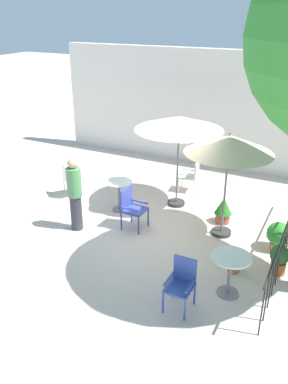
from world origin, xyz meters
TOP-DOWN VIEW (x-y plane):
  - ground_plane at (0.00, 0.00)m, footprint 60.00×60.00m
  - villa_facade at (0.00, 4.60)m, footprint 10.30×0.30m
  - terrace_railing at (3.03, 0.00)m, footprint 0.03×4.93m
  - patio_umbrella_0 at (0.15, 1.37)m, footprint 2.13×2.13m
  - patio_umbrella_1 at (1.62, 0.44)m, footprint 1.84×1.84m
  - cafe_table_0 at (2.32, -1.52)m, footprint 0.70×0.70m
  - cafe_table_1 at (-1.00, 0.45)m, footprint 0.65×0.65m
  - patio_chair_0 at (-2.55, 0.61)m, footprint 0.66×0.67m
  - patio_chair_1 at (-0.32, -0.18)m, footprint 0.50×0.50m
  - patio_chair_2 at (1.69, -2.18)m, footprint 0.43×0.48m
  - patio_chair_3 at (0.19, 2.31)m, footprint 0.53×0.49m
  - potted_plant_0 at (1.48, 0.98)m, footprint 0.41×0.41m
  - potted_plant_1 at (3.00, -0.50)m, footprint 0.37×0.37m
  - potted_plant_2 at (2.84, 0.35)m, footprint 0.49×0.49m
  - potted_plant_3 at (2.23, -0.83)m, footprint 0.28×0.28m
  - standing_person at (-1.39, -0.80)m, footprint 0.34×0.34m

SIDE VIEW (x-z plane):
  - ground_plane at x=0.00m, z-range 0.00..0.00m
  - potted_plant_3 at x=2.23m, z-range 0.03..0.49m
  - potted_plant_1 at x=3.00m, z-range 0.03..0.63m
  - potted_plant_2 at x=2.84m, z-range 0.03..0.64m
  - potted_plant_0 at x=1.48m, z-range 0.03..0.65m
  - patio_chair_3 at x=0.19m, z-range 0.06..0.92m
  - patio_chair_2 at x=1.69m, z-range 0.05..0.94m
  - patio_chair_0 at x=-2.55m, z-range 0.08..0.96m
  - cafe_table_1 at x=-1.00m, z-range 0.15..0.91m
  - cafe_table_0 at x=2.32m, z-range 0.15..0.93m
  - patio_chair_1 at x=-0.32m, z-range 0.07..1.01m
  - terrace_railing at x=3.03m, z-range 0.17..1.19m
  - standing_person at x=-1.39m, z-range 0.03..1.73m
  - villa_facade at x=0.00m, z-range 0.00..3.53m
  - patio_umbrella_1 at x=1.62m, z-range 0.90..3.24m
  - patio_umbrella_0 at x=0.15m, z-range 0.93..3.29m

